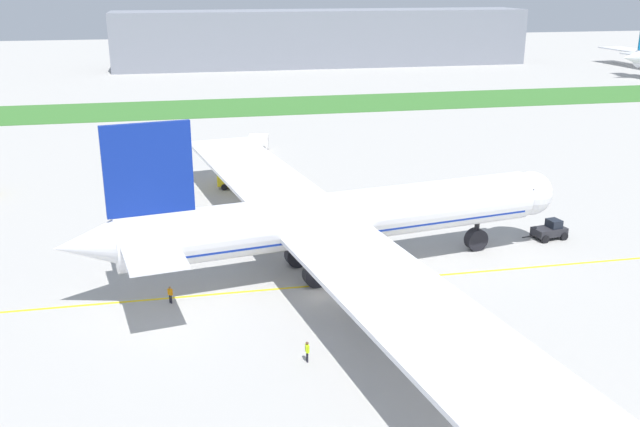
# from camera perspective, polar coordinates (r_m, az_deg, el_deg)

# --- Properties ---
(ground_plane) EXTENTS (600.00, 600.00, 0.00)m
(ground_plane) POSITION_cam_1_polar(r_m,az_deg,el_deg) (67.21, 0.07, -6.53)
(ground_plane) COLOR #ADAAA5
(ground_plane) RESTS_ON ground
(apron_taxi_line) EXTENTS (280.00, 0.36, 0.01)m
(apron_taxi_line) POSITION_cam_1_polar(r_m,az_deg,el_deg) (69.08, -0.28, -5.81)
(apron_taxi_line) COLOR yellow
(apron_taxi_line) RESTS_ON ground
(grass_median_strip) EXTENTS (320.00, 24.00, 0.10)m
(grass_median_strip) POSITION_cam_1_polar(r_m,az_deg,el_deg) (165.07, -7.23, 8.45)
(grass_median_strip) COLOR #38722D
(grass_median_strip) RESTS_ON ground
(airliner_foreground) EXTENTS (51.63, 82.92, 16.54)m
(airliner_foreground) POSITION_cam_1_polar(r_m,az_deg,el_deg) (70.10, 0.89, -0.50)
(airliner_foreground) COLOR white
(airliner_foreground) RESTS_ON ground
(pushback_tug) EXTENTS (5.61, 2.99, 2.20)m
(pushback_tug) POSITION_cam_1_polar(r_m,az_deg,el_deg) (84.99, 17.99, -1.28)
(pushback_tug) COLOR #26262B
(pushback_tug) RESTS_ON ground
(ground_crew_wingwalker_port) EXTENTS (0.47, 0.49, 1.66)m
(ground_crew_wingwalker_port) POSITION_cam_1_polar(r_m,az_deg,el_deg) (66.58, -11.94, -6.26)
(ground_crew_wingwalker_port) COLOR black
(ground_crew_wingwalker_port) RESTS_ON ground
(ground_crew_marshaller_front) EXTENTS (0.45, 0.45, 1.56)m
(ground_crew_marshaller_front) POSITION_cam_1_polar(r_m,az_deg,el_deg) (83.25, 2.73, -0.80)
(ground_crew_marshaller_front) COLOR black
(ground_crew_marshaller_front) RESTS_ON ground
(ground_crew_wingwalker_starboard) EXTENTS (0.27, 0.61, 1.73)m
(ground_crew_wingwalker_starboard) POSITION_cam_1_polar(r_m,az_deg,el_deg) (55.84, -1.04, -10.87)
(ground_crew_wingwalker_starboard) COLOR black
(ground_crew_wingwalker_starboard) RESTS_ON ground
(service_truck_fuel_bowser) EXTENTS (4.69, 3.23, 2.67)m
(service_truck_fuel_bowser) POSITION_cam_1_polar(r_m,az_deg,el_deg) (123.08, -5.15, 5.76)
(service_truck_fuel_bowser) COLOR white
(service_truck_fuel_bowser) RESTS_ON ground
(service_truck_catering_van) EXTENTS (5.84, 3.85, 3.15)m
(service_truck_catering_van) POSITION_cam_1_polar(r_m,az_deg,el_deg) (100.65, -6.73, 2.94)
(service_truck_catering_van) COLOR yellow
(service_truck_catering_van) RESTS_ON ground
(terminal_building) EXTENTS (136.01, 20.00, 18.00)m
(terminal_building) POSITION_cam_1_polar(r_m,az_deg,el_deg) (242.72, 0.22, 13.91)
(terminal_building) COLOR gray
(terminal_building) RESTS_ON ground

